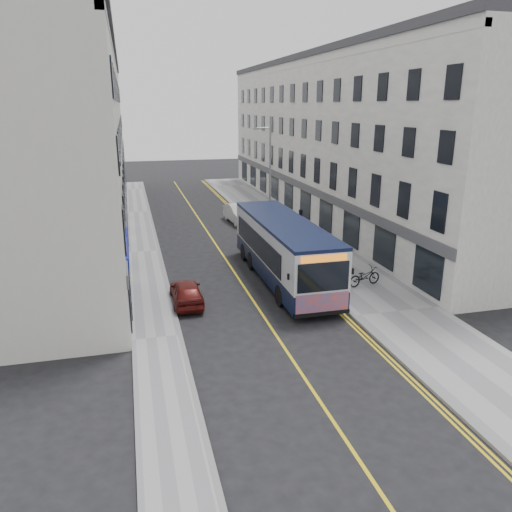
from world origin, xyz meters
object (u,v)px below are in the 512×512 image
pedestrian_far (301,221)px  city_bus (283,248)px  streetlamp (269,178)px  car_white (239,214)px  car_maroon (186,292)px  pedestrian_near (294,229)px  bicycle (365,276)px

pedestrian_far → city_bus: bearing=-122.6°
streetlamp → car_white: (-1.08, 5.10, -3.62)m
pedestrian_far → car_maroon: pedestrian_far is taller
car_white → car_maroon: (-6.36, -16.64, -0.14)m
city_bus → pedestrian_near: (3.29, 7.82, -0.95)m
city_bus → bicycle: 4.65m
pedestrian_near → pedestrian_far: pedestrian_far is taller
car_white → car_maroon: size_ratio=1.27×
pedestrian_near → car_maroon: (-8.92, -9.93, -0.31)m
city_bus → car_maroon: bearing=-159.4°
streetlamp → car_maroon: (-7.45, -11.55, -3.76)m
bicycle → car_maroon: (-9.54, 0.08, -0.01)m
pedestrian_far → streetlamp: bearing=177.0°
bicycle → pedestrian_far: size_ratio=1.10×
streetlamp → bicycle: size_ratio=4.08×
bicycle → pedestrian_near: size_ratio=1.22×
city_bus → pedestrian_far: size_ratio=6.62×
bicycle → car_maroon: bearing=77.2°
streetlamp → car_white: bearing=102.0°
streetlamp → car_white: 6.34m
city_bus → bicycle: size_ratio=6.02×
car_maroon → car_white: bearing=-110.7°
city_bus → pedestrian_far: bearing=65.3°
car_white → city_bus: bearing=-97.6°
bicycle → city_bus: bearing=48.3°
streetlamp → pedestrian_near: bearing=-47.5°
pedestrian_far → car_white: 6.12m
streetlamp → pedestrian_far: 4.28m
pedestrian_far → pedestrian_near: bearing=-129.9°
city_bus → bicycle: city_bus is taller
bicycle → car_maroon: 9.54m
bicycle → car_white: (-3.17, 16.72, 0.13)m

